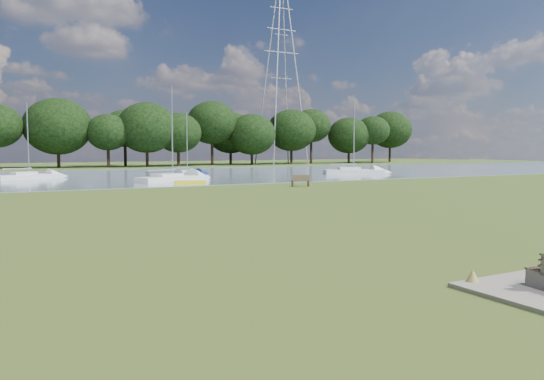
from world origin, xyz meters
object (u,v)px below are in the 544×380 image
sailboat_1 (28,175)px  sailboat_4 (172,177)px  kayak (190,182)px  sailboat_3 (187,172)px  riverbank_bench (301,181)px  sailboat_2 (353,170)px  pylon (281,51)px

sailboat_1 → sailboat_4: (11.96, -10.84, 0.01)m
kayak → sailboat_1: size_ratio=0.36×
sailboat_1 → sailboat_3: bearing=-26.1°
riverbank_bench → sailboat_2: size_ratio=0.17×
sailboat_2 → sailboat_1: bearing=-169.8°
riverbank_bench → pylon: 63.46m
kayak → sailboat_3: bearing=84.8°
sailboat_2 → sailboat_3: 20.59m
sailboat_3 → sailboat_2: bearing=-38.3°
sailboat_1 → pylon: bearing=12.4°
kayak → sailboat_2: bearing=30.8°
sailboat_1 → sailboat_4: sailboat_4 is taller
kayak → pylon: pylon is taller
sailboat_2 → kayak: bearing=-141.1°
pylon → sailboat_2: pylon is taller
pylon → sailboat_4: bearing=-130.7°
kayak → sailboat_1: (-12.36, 14.83, 0.32)m
pylon → sailboat_4: size_ratio=3.85×
sailboat_2 → sailboat_3: (-19.87, 5.42, -0.11)m
riverbank_bench → sailboat_4: sailboat_4 is taller
sailboat_4 → sailboat_2: bearing=-14.0°
sailboat_2 → sailboat_3: size_ratio=1.33×
sailboat_3 → sailboat_1: bearing=151.2°
sailboat_3 → pylon: bearing=23.2°
riverbank_bench → sailboat_4: size_ratio=0.18×
kayak → sailboat_4: sailboat_4 is taller
riverbank_bench → sailboat_1: size_ratio=0.21×
riverbank_bench → kayak: bearing=152.5°
sailboat_3 → riverbank_bench: bearing=-104.6°
riverbank_bench → sailboat_2: sailboat_2 is taller
pylon → kayak: bearing=-127.8°
riverbank_bench → sailboat_1: sailboat_1 is taller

